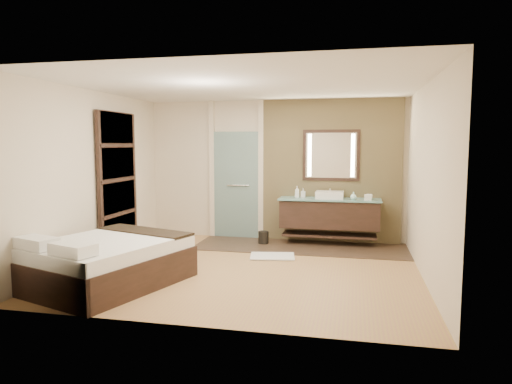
% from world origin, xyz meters
% --- Properties ---
extents(floor, '(5.00, 5.00, 0.00)m').
position_xyz_m(floor, '(0.00, 0.00, 0.00)').
color(floor, '#AA8547').
rests_on(floor, ground).
extents(tile_strip, '(3.80, 1.30, 0.01)m').
position_xyz_m(tile_strip, '(0.60, 1.60, 0.01)').
color(tile_strip, '#31261B').
rests_on(tile_strip, floor).
extents(stone_wall, '(2.60, 0.08, 2.70)m').
position_xyz_m(stone_wall, '(1.10, 2.21, 1.35)').
color(stone_wall, tan).
rests_on(stone_wall, floor).
extents(vanity, '(1.85, 0.55, 0.88)m').
position_xyz_m(vanity, '(1.10, 1.92, 0.58)').
color(vanity, black).
rests_on(vanity, stone_wall).
extents(mirror_unit, '(1.06, 0.04, 0.96)m').
position_xyz_m(mirror_unit, '(1.10, 2.16, 1.65)').
color(mirror_unit, black).
rests_on(mirror_unit, stone_wall).
extents(frosted_door, '(1.10, 0.12, 2.70)m').
position_xyz_m(frosted_door, '(-0.75, 2.20, 1.14)').
color(frosted_door, '#A4CFCE').
rests_on(frosted_door, floor).
extents(shoji_partition, '(0.06, 1.20, 2.40)m').
position_xyz_m(shoji_partition, '(-2.43, 0.60, 1.21)').
color(shoji_partition, black).
rests_on(shoji_partition, floor).
extents(bed, '(2.06, 2.30, 0.74)m').
position_xyz_m(bed, '(-1.65, -1.16, 0.31)').
color(bed, black).
rests_on(bed, floor).
extents(bath_mat, '(0.79, 0.61, 0.02)m').
position_xyz_m(bath_mat, '(0.24, 0.75, 0.02)').
color(bath_mat, silver).
rests_on(bath_mat, floor).
extents(waste_bin, '(0.21, 0.21, 0.24)m').
position_xyz_m(waste_bin, '(-0.10, 1.70, 0.12)').
color(waste_bin, black).
rests_on(waste_bin, floor).
extents(tissue_box, '(0.12, 0.12, 0.10)m').
position_xyz_m(tissue_box, '(1.78, 1.76, 0.92)').
color(tissue_box, silver).
rests_on(tissue_box, vanity).
extents(soap_bottle_a, '(0.09, 0.09, 0.22)m').
position_xyz_m(soap_bottle_a, '(0.50, 1.91, 0.97)').
color(soap_bottle_a, white).
rests_on(soap_bottle_a, vanity).
extents(soap_bottle_b, '(0.08, 0.08, 0.17)m').
position_xyz_m(soap_bottle_b, '(0.61, 1.96, 0.95)').
color(soap_bottle_b, '#B2B2B2').
rests_on(soap_bottle_b, vanity).
extents(soap_bottle_c, '(0.13, 0.13, 0.14)m').
position_xyz_m(soap_bottle_c, '(1.53, 1.83, 0.93)').
color(soap_bottle_c, '#C0F1E8').
rests_on(soap_bottle_c, vanity).
extents(cup, '(0.14, 0.14, 0.10)m').
position_xyz_m(cup, '(1.81, 1.92, 0.91)').
color(cup, silver).
rests_on(cup, vanity).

